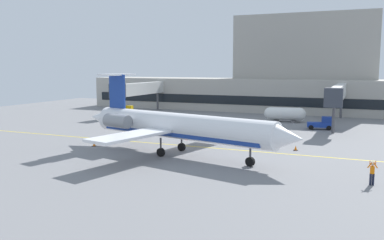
% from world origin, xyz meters
% --- Properties ---
extents(ground, '(120.00, 120.00, 0.11)m').
position_xyz_m(ground, '(-0.00, 0.00, -0.05)').
color(ground, slate).
extents(terminal_building, '(78.81, 11.77, 20.14)m').
position_xyz_m(terminal_building, '(2.43, 46.17, 6.75)').
color(terminal_building, '#ADA89E').
rests_on(terminal_building, ground).
extents(jet_bridge_west, '(2.40, 23.00, 6.51)m').
position_xyz_m(jet_bridge_west, '(15.59, 27.74, 5.13)').
color(jet_bridge_west, silver).
rests_on(jet_bridge_west, ground).
extents(jet_bridge_east, '(2.40, 18.26, 6.28)m').
position_xyz_m(jet_bridge_east, '(-22.27, 30.15, 4.90)').
color(jet_bridge_east, silver).
rests_on(jet_bridge_east, ground).
extents(regional_jet, '(27.63, 20.70, 8.54)m').
position_xyz_m(regional_jet, '(1.05, -1.81, 3.10)').
color(regional_jet, white).
rests_on(regional_jet, ground).
extents(baggage_tug, '(2.48, 3.34, 1.99)m').
position_xyz_m(baggage_tug, '(-21.88, 25.35, 0.91)').
color(baggage_tug, '#E5B20C').
rests_on(baggage_tug, ground).
extents(pushback_tractor, '(3.84, 2.28, 1.96)m').
position_xyz_m(pushback_tractor, '(13.76, 22.76, 0.90)').
color(pushback_tractor, '#19389E').
rests_on(pushback_tractor, ground).
extents(fuel_tank, '(6.94, 2.95, 2.47)m').
position_xyz_m(fuel_tank, '(7.05, 29.32, 1.39)').
color(fuel_tank, white).
rests_on(fuel_tank, ground).
extents(marshaller, '(0.82, 0.34, 1.99)m').
position_xyz_m(marshaller, '(20.37, -6.24, 1.02)').
color(marshaller, '#191E33').
rests_on(marshaller, ground).
extents(safety_cone_alpha, '(0.47, 0.47, 0.55)m').
position_xyz_m(safety_cone_alpha, '(12.63, 5.34, 0.25)').
color(safety_cone_alpha, orange).
rests_on(safety_cone_alpha, ground).
extents(safety_cone_bravo, '(0.47, 0.47, 0.55)m').
position_xyz_m(safety_cone_bravo, '(-9.82, -1.45, 0.25)').
color(safety_cone_bravo, orange).
rests_on(safety_cone_bravo, ground).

